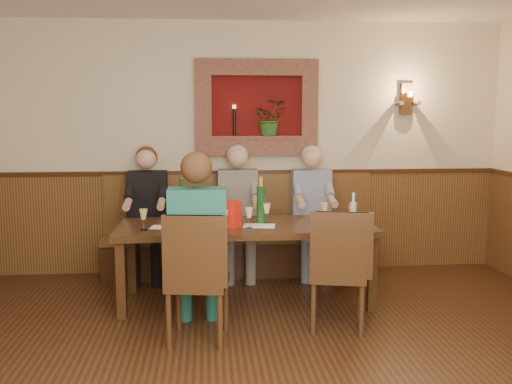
% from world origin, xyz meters
% --- Properties ---
extents(room_shell, '(6.04, 6.04, 2.82)m').
position_xyz_m(room_shell, '(0.00, 0.00, 1.89)').
color(room_shell, beige).
rests_on(room_shell, ground).
extents(wainscoting, '(6.02, 6.02, 1.15)m').
position_xyz_m(wainscoting, '(0.00, -0.00, 0.59)').
color(wainscoting, '#4E2D16').
rests_on(wainscoting, ground).
extents(wall_niche, '(1.36, 0.30, 1.06)m').
position_xyz_m(wall_niche, '(0.24, 2.94, 1.81)').
color(wall_niche, '#570D0C').
rests_on(wall_niche, ground).
extents(wall_sconce, '(0.25, 0.20, 0.35)m').
position_xyz_m(wall_sconce, '(1.90, 2.93, 1.94)').
color(wall_sconce, '#4E2D16').
rests_on(wall_sconce, ground).
extents(dining_table, '(2.40, 0.90, 0.75)m').
position_xyz_m(dining_table, '(0.00, 1.85, 0.68)').
color(dining_table, black).
rests_on(dining_table, ground).
extents(bench, '(3.00, 0.45, 1.11)m').
position_xyz_m(bench, '(0.00, 2.79, 0.33)').
color(bench, '#381E0F').
rests_on(bench, ground).
extents(chair_near_left, '(0.52, 0.52, 1.04)m').
position_xyz_m(chair_near_left, '(-0.45, 0.93, 0.30)').
color(chair_near_left, black).
rests_on(chair_near_left, ground).
extents(chair_near_right, '(0.54, 0.54, 1.02)m').
position_xyz_m(chair_near_right, '(0.71, 1.09, 0.30)').
color(chair_near_right, black).
rests_on(chair_near_right, ground).
extents(person_bench_left, '(0.43, 0.52, 1.44)m').
position_xyz_m(person_bench_left, '(-1.01, 2.69, 0.60)').
color(person_bench_left, black).
rests_on(person_bench_left, ground).
extents(person_bench_mid, '(0.43, 0.53, 1.45)m').
position_xyz_m(person_bench_mid, '(-0.03, 2.69, 0.60)').
color(person_bench_mid, '#544F4D').
rests_on(person_bench_mid, ground).
extents(person_bench_right, '(0.43, 0.52, 1.44)m').
position_xyz_m(person_bench_right, '(0.79, 2.69, 0.60)').
color(person_bench_right, navy).
rests_on(person_bench_right, ground).
extents(person_chair_front, '(0.45, 0.55, 1.50)m').
position_xyz_m(person_chair_front, '(-0.44, 1.07, 0.62)').
color(person_chair_front, '#164350').
rests_on(person_chair_front, ground).
extents(spittoon_bucket, '(0.23, 0.23, 0.23)m').
position_xyz_m(spittoon_bucket, '(-0.15, 1.77, 0.87)').
color(spittoon_bucket, red).
rests_on(spittoon_bucket, dining_table).
extents(wine_bottle_green_a, '(0.11, 0.11, 0.44)m').
position_xyz_m(wine_bottle_green_a, '(0.15, 1.92, 0.94)').
color(wine_bottle_green_a, '#19471E').
rests_on(wine_bottle_green_a, dining_table).
extents(wine_bottle_green_b, '(0.10, 0.10, 0.42)m').
position_xyz_m(wine_bottle_green_b, '(-0.61, 2.00, 0.93)').
color(wine_bottle_green_b, '#19471E').
rests_on(wine_bottle_green_b, dining_table).
extents(water_bottle, '(0.06, 0.06, 0.33)m').
position_xyz_m(water_bottle, '(0.95, 1.54, 0.88)').
color(water_bottle, silver).
rests_on(water_bottle, dining_table).
extents(tasting_sheet_a, '(0.28, 0.22, 0.00)m').
position_xyz_m(tasting_sheet_a, '(-0.75, 1.77, 0.75)').
color(tasting_sheet_a, white).
rests_on(tasting_sheet_a, dining_table).
extents(tasting_sheet_b, '(0.32, 0.25, 0.00)m').
position_xyz_m(tasting_sheet_b, '(0.12, 1.76, 0.75)').
color(tasting_sheet_b, white).
rests_on(tasting_sheet_b, dining_table).
extents(tasting_sheet_c, '(0.29, 0.22, 0.00)m').
position_xyz_m(tasting_sheet_c, '(1.03, 1.78, 0.75)').
color(tasting_sheet_c, white).
rests_on(tasting_sheet_c, dining_table).
extents(tasting_sheet_d, '(0.38, 0.32, 0.00)m').
position_xyz_m(tasting_sheet_d, '(-0.39, 1.57, 0.75)').
color(tasting_sheet_d, white).
rests_on(tasting_sheet_d, dining_table).
extents(wine_glass_0, '(0.08, 0.08, 0.19)m').
position_xyz_m(wine_glass_0, '(0.20, 1.89, 0.85)').
color(wine_glass_0, '#F8E594').
rests_on(wine_glass_0, dining_table).
extents(wine_glass_1, '(0.08, 0.08, 0.19)m').
position_xyz_m(wine_glass_1, '(-0.69, 1.93, 0.85)').
color(wine_glass_1, white).
rests_on(wine_glass_1, dining_table).
extents(wine_glass_2, '(0.08, 0.08, 0.19)m').
position_xyz_m(wine_glass_2, '(0.76, 1.87, 0.85)').
color(wine_glass_2, '#F8E594').
rests_on(wine_glass_2, dining_table).
extents(wine_glass_3, '(0.08, 0.08, 0.19)m').
position_xyz_m(wine_glass_3, '(-0.37, 2.00, 0.85)').
color(wine_glass_3, white).
rests_on(wine_glass_3, dining_table).
extents(wine_glass_4, '(0.08, 0.08, 0.19)m').
position_xyz_m(wine_glass_4, '(0.02, 1.67, 0.85)').
color(wine_glass_4, '#F8E594').
rests_on(wine_glass_4, dining_table).
extents(wine_glass_5, '(0.08, 0.08, 0.19)m').
position_xyz_m(wine_glass_5, '(0.98, 1.70, 0.85)').
color(wine_glass_5, white).
rests_on(wine_glass_5, dining_table).
extents(wine_glass_6, '(0.08, 0.08, 0.19)m').
position_xyz_m(wine_glass_6, '(-0.21, 1.55, 0.85)').
color(wine_glass_6, '#F8E594').
rests_on(wine_glass_6, dining_table).
extents(wine_glass_7, '(0.08, 0.08, 0.19)m').
position_xyz_m(wine_glass_7, '(-0.93, 1.67, 0.85)').
color(wine_glass_7, '#F8E594').
rests_on(wine_glass_7, dining_table).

